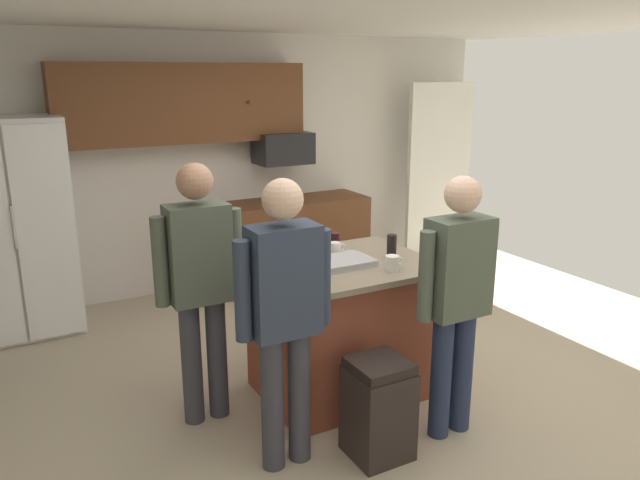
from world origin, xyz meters
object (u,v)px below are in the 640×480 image
Objects in this scene: glass_short_whisky at (392,246)px; trash_bin at (378,409)px; person_elder_center at (200,277)px; mug_ceramic_white at (336,249)px; microwave_over_range at (283,148)px; refrigerator at (13,228)px; glass_stout_tall at (272,255)px; person_host_foreground at (457,291)px; glass_pilsner at (335,241)px; person_guest_left at (284,307)px; serving_tray at (339,262)px; mug_blue_stoneware at (392,263)px; kitchen_island at (340,328)px.

trash_bin is at bearing -128.63° from glass_short_whisky.
person_elder_center is 1.01m from mug_ceramic_white.
trash_bin is at bearing -105.69° from microwave_over_range.
glass_short_whisky reaches higher than mug_ceramic_white.
glass_short_whisky is (2.29, -2.30, 0.11)m from refrigerator.
glass_short_whisky is 1.07× the size of glass_stout_tall.
glass_pilsner is (-0.22, 1.08, 0.08)m from person_host_foreground.
person_guest_left is 0.85m from serving_tray.
trash_bin is (0.51, -0.19, -0.67)m from person_guest_left.
glass_stout_tall is (-0.49, -0.01, 0.03)m from mug_ceramic_white.
person_elder_center is 10.38× the size of glass_short_whisky.
refrigerator reaches higher than glass_short_whisky.
microwave_over_range reaches higher than mug_ceramic_white.
serving_tray is at bearing -26.56° from glass_stout_tall.
glass_pilsner is at bearing 16.95° from person_elder_center.
mug_ceramic_white is 0.92× the size of mug_blue_stoneware.
person_elder_center reaches higher than kitchen_island.
person_elder_center is at bearing -174.76° from glass_stout_tall.
trash_bin is (0.25, -0.93, -0.73)m from glass_stout_tall.
glass_short_whisky is at bearing -15.01° from glass_stout_tall.
kitchen_island is 0.74× the size of person_host_foreground.
serving_tray is at bearing -116.25° from glass_pilsner.
person_host_foreground is 12.21× the size of mug_blue_stoneware.
refrigerator is 3.06× the size of trash_bin.
mug_blue_stoneware is (0.91, 0.27, 0.04)m from person_guest_left.
mug_blue_stoneware is at bearing -100.16° from microwave_over_range.
mug_ceramic_white is (1.01, 0.06, 0.03)m from person_elder_center.
mug_blue_stoneware is at bearing -8.21° from person_host_foreground.
kitchen_island is 0.72m from glass_stout_tall.
kitchen_island is at bearing 0.00° from person_host_foreground.
person_elder_center reaches higher than microwave_over_range.
person_guest_left is (0.25, -0.69, -0.01)m from person_elder_center.
trash_bin is (-0.32, -1.07, -0.72)m from glass_pilsner.
glass_pilsner reaches higher than kitchen_island.
kitchen_island is 0.50m from serving_tray.
mug_ceramic_white reaches higher than kitchen_island.
glass_short_whisky reaches higher than trash_bin.
refrigerator is 11.41× the size of glass_short_whisky.
microwave_over_range is 3.45m from trash_bin.
mug_ceramic_white is 0.15m from glass_pilsner.
glass_stout_tall is (-0.65, 0.46, 0.03)m from mug_blue_stoneware.
glass_pilsner is (-0.08, 0.61, 0.01)m from mug_blue_stoneware.
kitchen_island is (-0.69, -2.37, -0.96)m from microwave_over_range.
glass_stout_tall is 0.35× the size of serving_tray.
person_host_foreground is at bearing -50.23° from glass_stout_tall.
person_guest_left is 0.78m from glass_stout_tall.
microwave_over_range is at bearing 25.36° from person_guest_left.
mug_ceramic_white is 1.20m from trash_bin.
kitchen_island is 0.55m from mug_ceramic_white.
person_host_foreground reaches higher than mug_ceramic_white.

